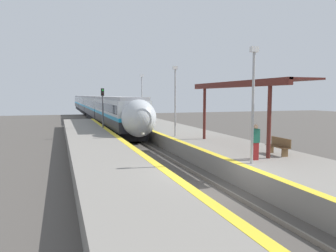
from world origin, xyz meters
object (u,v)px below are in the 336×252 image
Objects in this scene: person_waiting at (255,141)px; railway_signal at (103,108)px; lamppost_far at (142,96)px; platform_bench at (279,146)px; lamppost_mid at (175,96)px; train at (92,105)px; lamppost_near at (253,97)px.

railway_signal reaches higher than person_waiting.
lamppost_far is at bearing 23.75° from railway_signal.
platform_bench is 18.69m from railway_signal.
lamppost_mid is (-0.61, 9.67, 2.11)m from person_waiting.
person_waiting is 20.13m from lamppost_far.
lamppost_far reaches higher than train.
railway_signal is at bearing 102.88° from lamppost_near.
train is 48.72m from person_waiting.
train is 39.06m from lamppost_mid.
person_waiting is 0.33× the size of lamppost_mid.
person_waiting reaches higher than platform_bench.
lamppost_mid reaches higher than train.
platform_bench is 0.30× the size of lamppost_near.
person_waiting is at bearing -74.85° from railway_signal.
lamppost_near is at bearing -90.00° from lamppost_mid.
train is 14.84× the size of lamppost_mid.
railway_signal is (-6.86, 17.33, 1.40)m from platform_bench.
platform_bench is 0.33× the size of railway_signal.
lamppost_near is at bearing -87.26° from train.
lamppost_mid reaches higher than platform_bench.
platform_bench is at bearing 29.52° from lamppost_near.
lamppost_near is (-2.56, -1.45, 2.53)m from platform_bench.
lamppost_far is at bearing 90.00° from lamppost_near.
lamppost_near is 1.00× the size of lamppost_mid.
railway_signal is (-1.93, -30.51, 0.63)m from train.
train is 14.84× the size of lamppost_near.
lamppost_near is (4.30, -18.78, 1.13)m from railway_signal.
train is 30.57m from railway_signal.
lamppost_far is at bearing 97.59° from platform_bench.
train is at bearing 93.47° from lamppost_mid.
person_waiting is 2.29m from lamppost_near.
lamppost_far is (0.00, 20.67, 0.00)m from lamppost_near.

